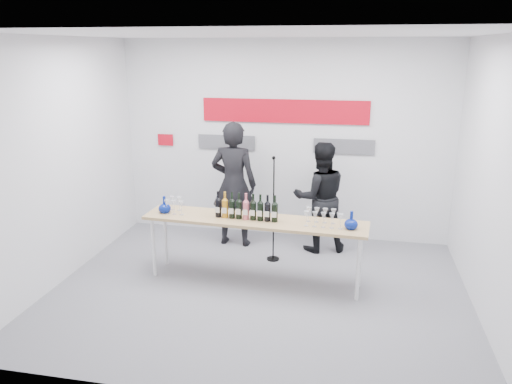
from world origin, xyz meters
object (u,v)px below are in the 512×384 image
(presenter_left, at_px, (234,184))
(presenter_right, at_px, (320,197))
(tasting_table, at_px, (254,224))
(mic_stand, at_px, (273,229))

(presenter_left, xyz_separation_m, presenter_right, (1.27, 0.02, -0.13))
(tasting_table, xyz_separation_m, presenter_left, (-0.55, 1.18, 0.16))
(mic_stand, bearing_deg, tasting_table, -88.74)
(presenter_left, xyz_separation_m, mic_stand, (0.67, -0.48, -0.47))
(presenter_left, relative_size, mic_stand, 1.25)
(presenter_left, distance_m, mic_stand, 0.96)
(presenter_left, bearing_deg, tasting_table, 116.94)
(presenter_right, xyz_separation_m, mic_stand, (-0.59, -0.51, -0.35))
(tasting_table, xyz_separation_m, mic_stand, (0.12, 0.69, -0.32))
(tasting_table, xyz_separation_m, presenter_right, (0.71, 1.20, 0.03))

